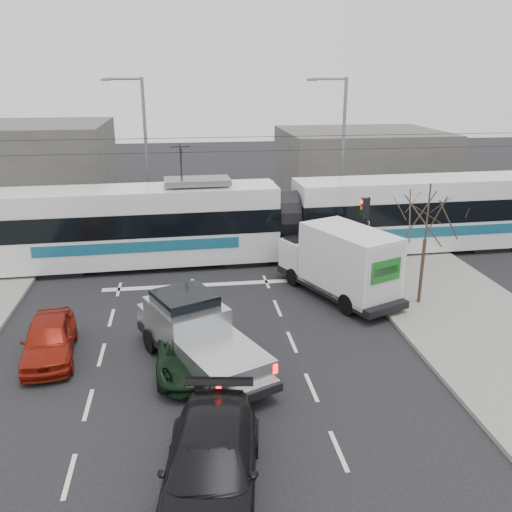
{
  "coord_description": "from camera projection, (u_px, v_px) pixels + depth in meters",
  "views": [
    {
      "loc": [
        -2.0,
        -17.17,
        9.23
      ],
      "look_at": [
        1.02,
        4.52,
        1.8
      ],
      "focal_mm": 38.0,
      "sensor_mm": 36.0,
      "label": 1
    }
  ],
  "objects": [
    {
      "name": "tram",
      "position": [
        285.0,
        219.0,
        27.93
      ],
      "size": [
        28.87,
        3.93,
        5.88
      ],
      "rotation": [
        0.0,
        0.0,
        0.04
      ],
      "color": "white",
      "rests_on": "ground"
    },
    {
      "name": "dark_car",
      "position": [
        211.0,
        467.0,
        12.23
      ],
      "size": [
        2.98,
        5.64,
        1.56
      ],
      "primitive_type": "imported",
      "rotation": [
        0.0,
        0.0,
        -0.15
      ],
      "color": "black",
      "rests_on": "ground"
    },
    {
      "name": "street_lamp_far",
      "position": [
        143.0,
        146.0,
        32.15
      ],
      "size": [
        2.38,
        0.25,
        9.0
      ],
      "color": "slate",
      "rests_on": "ground"
    },
    {
      "name": "rails",
      "position": [
        223.0,
        256.0,
        28.71
      ],
      "size": [
        60.0,
        1.6,
        0.03
      ],
      "primitive_type": "cube",
      "color": "#33302D",
      "rests_on": "ground"
    },
    {
      "name": "catenary",
      "position": [
        221.0,
        184.0,
        27.47
      ],
      "size": [
        60.0,
        0.2,
        7.0
      ],
      "color": "black",
      "rests_on": "ground"
    },
    {
      "name": "silver_pickup",
      "position": [
        196.0,
        333.0,
        17.78
      ],
      "size": [
        4.47,
        6.51,
        2.25
      ],
      "rotation": [
        0.0,
        0.0,
        0.43
      ],
      "color": "black",
      "rests_on": "ground"
    },
    {
      "name": "street_lamp_near",
      "position": [
        340.0,
        147.0,
        31.78
      ],
      "size": [
        2.38,
        0.25,
        9.0
      ],
      "color": "slate",
      "rests_on": "ground"
    },
    {
      "name": "ground",
      "position": [
        245.0,
        345.0,
        19.33
      ],
      "size": [
        120.0,
        120.0,
        0.0
      ],
      "primitive_type": "plane",
      "color": "black",
      "rests_on": "ground"
    },
    {
      "name": "navy_pickup",
      "position": [
        333.0,
        245.0,
        26.52
      ],
      "size": [
        4.21,
        6.15,
        2.44
      ],
      "rotation": [
        0.0,
        0.0,
        0.4
      ],
      "color": "black",
      "rests_on": "ground"
    },
    {
      "name": "building_left",
      "position": [
        5.0,
        168.0,
        37.18
      ],
      "size": [
        14.0,
        10.0,
        6.0
      ],
      "primitive_type": "cube",
      "color": "#605C57",
      "rests_on": "ground"
    },
    {
      "name": "box_truck",
      "position": [
        340.0,
        263.0,
        23.08
      ],
      "size": [
        4.45,
        6.58,
        3.12
      ],
      "rotation": [
        0.0,
        0.0,
        0.41
      ],
      "color": "black",
      "rests_on": "ground"
    },
    {
      "name": "red_car",
      "position": [
        49.0,
        339.0,
        18.31
      ],
      "size": [
        2.09,
        4.22,
        1.38
      ],
      "primitive_type": "imported",
      "rotation": [
        0.0,
        0.0,
        0.12
      ],
      "color": "maroon",
      "rests_on": "ground"
    },
    {
      "name": "bare_tree",
      "position": [
        427.0,
        217.0,
        21.45
      ],
      "size": [
        2.4,
        2.4,
        5.0
      ],
      "color": "#47382B",
      "rests_on": "ground"
    },
    {
      "name": "traffic_signal",
      "position": [
        365.0,
        219.0,
        25.39
      ],
      "size": [
        0.44,
        0.44,
        3.6
      ],
      "color": "black",
      "rests_on": "ground"
    },
    {
      "name": "building_right",
      "position": [
        360.0,
        163.0,
        42.61
      ],
      "size": [
        12.0,
        10.0,
        5.0
      ],
      "primitive_type": "cube",
      "color": "#605C57",
      "rests_on": "ground"
    },
    {
      "name": "sidewalk_right",
      "position": [
        481.0,
        328.0,
        20.48
      ],
      "size": [
        6.0,
        60.0,
        0.15
      ],
      "primitive_type": "cube",
      "color": "gray",
      "rests_on": "ground"
    },
    {
      "name": "green_car",
      "position": [
        191.0,
        345.0,
        17.88
      ],
      "size": [
        2.51,
        5.05,
        1.38
      ],
      "primitive_type": "imported",
      "rotation": [
        0.0,
        0.0,
        0.05
      ],
      "color": "black",
      "rests_on": "ground"
    }
  ]
}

